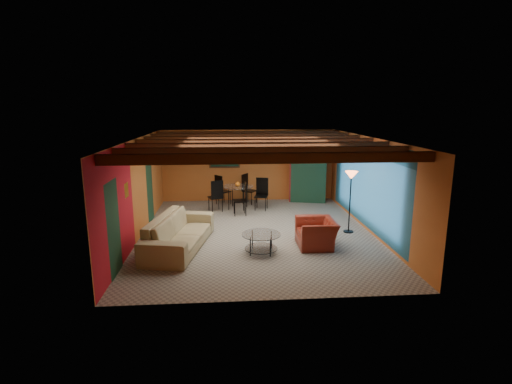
{
  "coord_description": "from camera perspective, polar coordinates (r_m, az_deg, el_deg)",
  "views": [
    {
      "loc": [
        -0.83,
        -10.62,
        3.54
      ],
      "look_at": [
        0.0,
        0.2,
        1.15
      ],
      "focal_mm": 27.28,
      "sensor_mm": 36.0,
      "label": 1
    }
  ],
  "objects": [
    {
      "name": "coffee_table",
      "position": [
        9.68,
        0.76,
        -7.49
      ],
      "size": [
        1.11,
        1.11,
        0.49
      ],
      "primitive_type": null,
      "rotation": [
        0.0,
        0.0,
        -0.17
      ],
      "color": "white",
      "rests_on": "ground"
    },
    {
      "name": "room",
      "position": [
        10.83,
        0.04,
        6.17
      ],
      "size": [
        6.52,
        8.01,
        2.71
      ],
      "color": "gray",
      "rests_on": "ground"
    },
    {
      "name": "dining_table",
      "position": [
        13.7,
        -2.68,
        -0.16
      ],
      "size": [
        2.64,
        2.64,
        1.12
      ],
      "primitive_type": null,
      "rotation": [
        0.0,
        0.0,
        -0.27
      ],
      "color": "white",
      "rests_on": "ground"
    },
    {
      "name": "painting",
      "position": [
        14.7,
        -4.65,
        5.0
      ],
      "size": [
        1.05,
        0.03,
        0.65
      ],
      "primitive_type": "cube",
      "color": "black",
      "rests_on": "wall_back"
    },
    {
      "name": "armchair",
      "position": [
        10.19,
        8.84,
        -5.96
      ],
      "size": [
        0.95,
        1.09,
        0.71
      ],
      "primitive_type": "imported",
      "rotation": [
        0.0,
        0.0,
        -1.57
      ],
      "color": "maroon",
      "rests_on": "ground"
    },
    {
      "name": "potted_plant",
      "position": [
        14.68,
        7.61,
        8.07
      ],
      "size": [
        0.51,
        0.46,
        0.48
      ],
      "primitive_type": "imported",
      "rotation": [
        0.0,
        0.0,
        -0.24
      ],
      "color": "#26661E",
      "rests_on": "armoire"
    },
    {
      "name": "floor_lamp",
      "position": [
        11.35,
        13.61,
        -1.43
      ],
      "size": [
        0.41,
        0.41,
        1.78
      ],
      "primitive_type": null,
      "rotation": [
        0.0,
        0.0,
        -0.17
      ],
      "color": "black",
      "rests_on": "ground"
    },
    {
      "name": "sofa",
      "position": [
        10.12,
        -11.16,
        -5.79
      ],
      "size": [
        1.67,
        3.05,
        0.84
      ],
      "primitive_type": "imported",
      "rotation": [
        0.0,
        0.0,
        1.37
      ],
      "color": "#998A62",
      "rests_on": "ground"
    },
    {
      "name": "armoire",
      "position": [
        14.84,
        7.46,
        2.88
      ],
      "size": [
        1.37,
        0.89,
        2.21
      ],
      "primitive_type": "cube",
      "rotation": [
        0.0,
        0.0,
        -0.23
      ],
      "color": "maroon",
      "rests_on": "ground"
    },
    {
      "name": "ceiling_fan",
      "position": [
        10.72,
        0.08,
        6.1
      ],
      "size": [
        1.5,
        1.5,
        0.44
      ],
      "primitive_type": null,
      "color": "#472614",
      "rests_on": "ceiling"
    },
    {
      "name": "vase",
      "position": [
        13.58,
        -2.71,
        2.52
      ],
      "size": [
        0.22,
        0.22,
        0.19
      ],
      "primitive_type": "imported",
      "rotation": [
        0.0,
        0.0,
        -0.28
      ],
      "color": "orange",
      "rests_on": "dining_table"
    }
  ]
}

